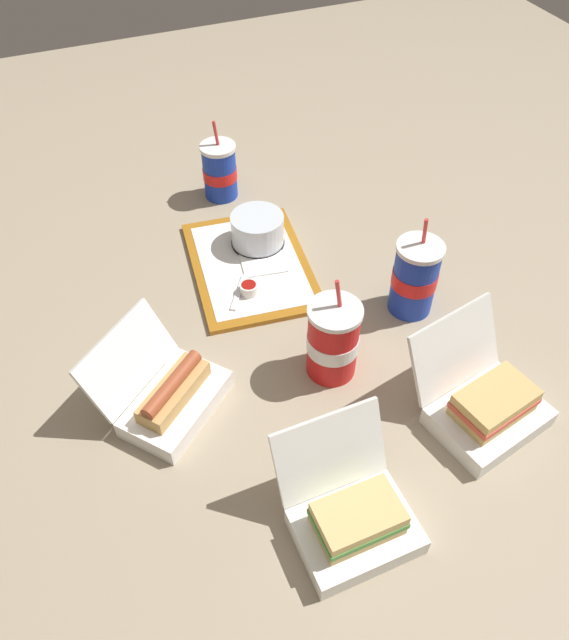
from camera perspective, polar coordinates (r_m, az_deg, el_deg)
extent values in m
plane|color=gray|center=(1.31, 1.50, -0.97)|extent=(3.20, 3.20, 0.00)
cube|color=#A56619|center=(1.44, -3.13, 4.99)|extent=(0.40, 0.30, 0.01)
cube|color=white|center=(1.44, -3.15, 5.19)|extent=(0.35, 0.26, 0.00)
cylinder|color=black|center=(1.49, -2.45, 7.15)|extent=(0.13, 0.13, 0.01)
cylinder|color=#BC7084|center=(1.48, -2.48, 8.01)|extent=(0.09, 0.09, 0.05)
cylinder|color=silver|center=(1.47, -2.49, 8.31)|extent=(0.12, 0.12, 0.07)
cylinder|color=white|center=(1.36, -3.28, 2.88)|extent=(0.04, 0.04, 0.02)
cylinder|color=#9E140F|center=(1.35, -3.29, 3.18)|extent=(0.03, 0.03, 0.01)
cube|color=white|center=(1.44, -1.96, 5.48)|extent=(0.12, 0.12, 0.00)
cube|color=white|center=(1.37, -4.20, 2.53)|extent=(0.10, 0.07, 0.00)
cube|color=white|center=(1.18, -9.85, -7.54)|extent=(0.22, 0.24, 0.04)
cube|color=white|center=(1.17, -14.16, -3.49)|extent=(0.18, 0.20, 0.11)
cube|color=tan|center=(1.15, -10.08, -6.49)|extent=(0.14, 0.16, 0.03)
cylinder|color=#9E4728|center=(1.13, -10.23, -5.76)|extent=(0.12, 0.13, 0.03)
cylinder|color=yellow|center=(1.13, -10.29, -5.48)|extent=(0.09, 0.11, 0.01)
cube|color=white|center=(1.04, 6.51, -18.68)|extent=(0.14, 0.19, 0.04)
cube|color=white|center=(1.01, 4.18, -12.00)|extent=(0.07, 0.19, 0.13)
cube|color=#DBB770|center=(1.02, 6.65, -17.97)|extent=(0.08, 0.13, 0.02)
cube|color=#4C933D|center=(1.00, 6.73, -17.58)|extent=(0.09, 0.13, 0.01)
cube|color=#DBB770|center=(0.99, 6.82, -17.17)|extent=(0.08, 0.13, 0.02)
cube|color=white|center=(1.20, 18.12, -8.45)|extent=(0.18, 0.22, 0.04)
cube|color=white|center=(1.17, 15.33, -2.62)|extent=(0.11, 0.21, 0.13)
cube|color=tan|center=(1.18, 18.45, -7.61)|extent=(0.11, 0.15, 0.02)
cube|color=#D64C38|center=(1.17, 18.64, -7.14)|extent=(0.12, 0.16, 0.01)
cube|color=tan|center=(1.16, 18.82, -6.67)|extent=(0.11, 0.15, 0.02)
cylinder|color=#1938B7|center=(1.64, -6.09, 13.21)|extent=(0.08, 0.08, 0.14)
cylinder|color=red|center=(1.64, -6.09, 13.19)|extent=(0.09, 0.09, 0.03)
cylinder|color=white|center=(1.60, -6.30, 15.40)|extent=(0.09, 0.09, 0.01)
cylinder|color=red|center=(1.59, -6.25, 16.64)|extent=(0.01, 0.01, 0.06)
cylinder|color=red|center=(1.18, 4.43, -2.03)|extent=(0.10, 0.10, 0.16)
cylinder|color=white|center=(1.18, 4.43, -1.98)|extent=(0.10, 0.10, 0.03)
cylinder|color=white|center=(1.12, 4.67, 0.80)|extent=(0.10, 0.10, 0.01)
cylinder|color=red|center=(1.10, 4.95, 2.42)|extent=(0.01, 0.02, 0.06)
cylinder|color=#1938B7|center=(1.33, 11.78, 3.63)|extent=(0.09, 0.09, 0.16)
cylinder|color=red|center=(1.32, 11.82, 3.83)|extent=(0.10, 0.10, 0.04)
cylinder|color=white|center=(1.27, 12.35, 6.45)|extent=(0.10, 0.10, 0.01)
cylinder|color=red|center=(1.26, 12.71, 7.93)|extent=(0.01, 0.01, 0.06)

